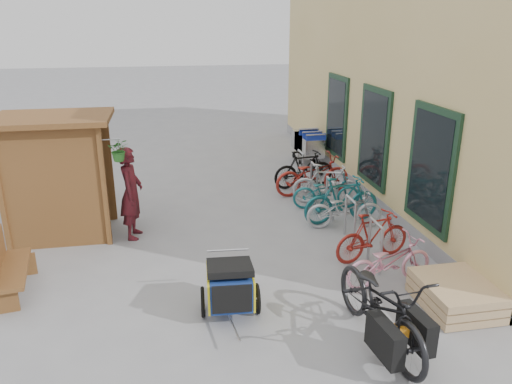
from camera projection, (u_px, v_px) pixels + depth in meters
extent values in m
plane|color=gray|center=(243.00, 280.00, 8.30)|extent=(80.00, 80.00, 0.00)
cube|color=#D5BB7A|center=(470.00, 44.00, 12.45)|extent=(6.00, 13.00, 7.00)
cube|color=gray|center=(351.00, 178.00, 13.05)|extent=(0.18, 13.00, 0.30)
cube|color=#15311E|center=(431.00, 168.00, 8.84)|extent=(0.06, 1.50, 2.20)
cube|color=black|center=(429.00, 168.00, 8.83)|extent=(0.02, 1.25, 1.95)
cube|color=#15311E|center=(374.00, 137.00, 11.16)|extent=(0.06, 1.50, 2.20)
cube|color=black|center=(373.00, 137.00, 11.15)|extent=(0.02, 1.25, 1.95)
cube|color=#15311E|center=(337.00, 117.00, 13.48)|extent=(0.06, 1.50, 2.20)
cube|color=black|center=(336.00, 117.00, 13.47)|extent=(0.02, 1.25, 1.95)
cube|color=brown|center=(0.00, 193.00, 8.93)|extent=(0.09, 0.09, 2.30)
cube|color=brown|center=(104.00, 187.00, 9.24)|extent=(0.09, 0.09, 2.30)
cube|color=brown|center=(19.00, 172.00, 10.13)|extent=(0.09, 0.09, 2.30)
cube|color=brown|center=(110.00, 168.00, 10.44)|extent=(0.09, 0.09, 2.30)
cube|color=brown|center=(12.00, 182.00, 9.54)|extent=(0.05, 1.30, 2.30)
cube|color=brown|center=(53.00, 190.00, 9.11)|extent=(1.80, 0.05, 2.30)
cube|color=brown|center=(65.00, 171.00, 10.26)|extent=(1.80, 0.05, 2.30)
cube|color=brown|center=(51.00, 118.00, 9.29)|extent=(2.15, 1.65, 0.10)
cube|color=brown|center=(51.00, 192.00, 9.73)|extent=(1.30, 1.15, 0.04)
cube|color=brown|center=(46.00, 163.00, 9.54)|extent=(1.30, 1.15, 0.04)
cylinder|color=#A5A8AD|center=(110.00, 139.00, 8.97)|extent=(0.36, 0.02, 0.02)
imported|color=#2A6D26|center=(119.00, 150.00, 9.06)|extent=(0.38, 0.33, 0.42)
cylinder|color=#A5A8AD|center=(381.00, 252.00, 8.33)|extent=(0.05, 0.05, 0.84)
cylinder|color=#A5A8AD|center=(369.00, 240.00, 8.79)|extent=(0.05, 0.05, 0.84)
cylinder|color=#A5A8AD|center=(377.00, 223.00, 8.42)|extent=(0.05, 0.50, 0.05)
cylinder|color=#A5A8AD|center=(355.00, 225.00, 9.44)|extent=(0.05, 0.05, 0.84)
cylinder|color=#A5A8AD|center=(345.00, 215.00, 9.90)|extent=(0.05, 0.05, 0.84)
cylinder|color=#A5A8AD|center=(351.00, 199.00, 9.53)|extent=(0.05, 0.50, 0.05)
cylinder|color=#A5A8AD|center=(334.00, 203.00, 10.55)|extent=(0.05, 0.05, 0.84)
cylinder|color=#A5A8AD|center=(326.00, 195.00, 11.02)|extent=(0.05, 0.05, 0.84)
cylinder|color=#A5A8AD|center=(331.00, 180.00, 10.65)|extent=(0.05, 0.50, 0.05)
cylinder|color=#A5A8AD|center=(317.00, 185.00, 11.67)|extent=(0.05, 0.05, 0.84)
cylinder|color=#A5A8AD|center=(311.00, 179.00, 12.13)|extent=(0.05, 0.05, 0.84)
cylinder|color=#A5A8AD|center=(315.00, 165.00, 11.76)|extent=(0.05, 0.50, 0.05)
cylinder|color=#A5A8AD|center=(303.00, 171.00, 12.78)|extent=(0.05, 0.05, 0.84)
cylinder|color=#A5A8AD|center=(298.00, 165.00, 13.25)|extent=(0.05, 0.05, 0.84)
cylinder|color=#A5A8AD|center=(301.00, 152.00, 12.87)|extent=(0.05, 0.50, 0.05)
cube|color=tan|center=(455.00, 303.00, 7.50)|extent=(1.00, 1.20, 0.12)
cube|color=tan|center=(456.00, 295.00, 7.45)|extent=(1.00, 1.20, 0.12)
cube|color=tan|center=(457.00, 286.00, 7.40)|extent=(1.00, 1.20, 0.12)
cube|color=brown|center=(13.00, 270.00, 7.78)|extent=(0.65, 1.49, 0.06)
cube|color=brown|center=(4.00, 301.00, 7.31)|extent=(0.39, 0.12, 0.38)
cube|color=brown|center=(24.00, 265.00, 8.38)|extent=(0.39, 0.12, 0.38)
cube|color=silver|center=(311.00, 146.00, 14.40)|extent=(0.57, 0.88, 0.54)
cube|color=#182EA0|center=(316.00, 137.00, 13.86)|extent=(0.57, 0.04, 0.19)
cylinder|color=silver|center=(316.00, 135.00, 13.81)|extent=(0.60, 0.04, 0.04)
cylinder|color=black|center=(306.00, 169.00, 14.21)|extent=(0.04, 0.12, 0.12)
cube|color=silver|center=(307.00, 143.00, 14.73)|extent=(0.57, 0.88, 0.54)
cube|color=#182EA0|center=(312.00, 134.00, 14.20)|extent=(0.57, 0.04, 0.19)
cylinder|color=silver|center=(313.00, 132.00, 14.15)|extent=(0.60, 0.04, 0.04)
cylinder|color=black|center=(303.00, 165.00, 14.54)|extent=(0.04, 0.12, 0.12)
cube|color=silver|center=(304.00, 140.00, 15.07)|extent=(0.57, 0.88, 0.54)
cube|color=#182EA0|center=(309.00, 132.00, 14.54)|extent=(0.57, 0.04, 0.19)
cylinder|color=silver|center=(309.00, 129.00, 14.49)|extent=(0.60, 0.04, 0.04)
cylinder|color=black|center=(299.00, 162.00, 14.88)|extent=(0.04, 0.12, 0.12)
cube|color=navy|center=(230.00, 286.00, 7.22)|extent=(0.64, 0.82, 0.46)
cube|color=gold|center=(208.00, 287.00, 7.18)|extent=(0.08, 0.78, 0.46)
cube|color=gold|center=(252.00, 285.00, 7.25)|extent=(0.08, 0.78, 0.46)
cube|color=black|center=(232.00, 299.00, 6.82)|extent=(0.56, 0.07, 0.42)
cube|color=black|center=(230.00, 267.00, 7.17)|extent=(0.70, 0.79, 0.22)
torus|color=black|center=(203.00, 302.00, 7.25)|extent=(0.08, 0.46, 0.46)
torus|color=black|center=(258.00, 299.00, 7.34)|extent=(0.08, 0.46, 0.46)
cylinder|color=#B7B7BC|center=(234.00, 327.00, 6.67)|extent=(0.07, 0.67, 0.03)
cylinder|color=#B7B7BC|center=(228.00, 250.00, 7.50)|extent=(0.63, 0.07, 0.03)
imported|color=black|center=(381.00, 304.00, 6.53)|extent=(0.98, 2.26, 1.15)
cube|color=black|center=(385.00, 340.00, 6.01)|extent=(0.25, 0.67, 0.45)
cube|color=black|center=(416.00, 328.00, 6.23)|extent=(0.25, 0.67, 0.45)
cube|color=orange|center=(401.00, 331.00, 6.10)|extent=(0.14, 0.19, 0.12)
imported|color=maroon|center=(131.00, 193.00, 9.65)|extent=(0.53, 0.72, 1.83)
imported|color=#F29CBB|center=(389.00, 261.00, 8.03)|extent=(1.64, 0.82, 0.82)
imported|color=maroon|center=(373.00, 236.00, 8.86)|extent=(1.57, 0.76, 0.91)
imported|color=#A9AAAE|center=(345.00, 209.00, 10.24)|extent=(1.63, 0.72, 0.83)
imported|color=#1A626A|center=(342.00, 200.00, 10.47)|extent=(1.72, 0.63, 1.01)
imported|color=#1A626A|center=(326.00, 191.00, 11.30)|extent=(1.58, 0.71, 0.80)
imported|color=#A9AAAE|center=(327.00, 185.00, 11.51)|extent=(1.67, 0.97, 0.97)
imported|color=maroon|center=(313.00, 175.00, 12.17)|extent=(1.97, 0.88, 1.00)
imported|color=black|center=(304.00, 169.00, 12.69)|extent=(1.67, 0.70, 0.97)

